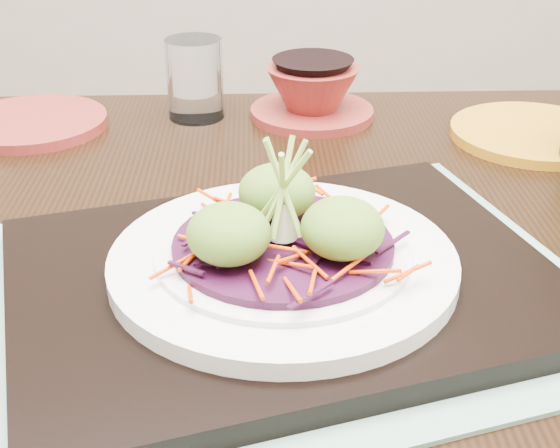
{
  "coord_description": "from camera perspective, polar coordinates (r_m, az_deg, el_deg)",
  "views": [
    {
      "loc": [
        -0.0,
        -0.58,
        1.0
      ],
      "look_at": [
        0.05,
        -0.09,
        0.74
      ],
      "focal_mm": 50.0,
      "sensor_mm": 36.0,
      "label": 1
    }
  ],
  "objects": [
    {
      "name": "yellow_plate",
      "position": [
        0.87,
        18.08,
        6.31
      ],
      "size": [
        0.23,
        0.23,
        0.01
      ],
      "primitive_type": "cylinder",
      "rotation": [
        0.0,
        0.0,
        -0.39
      ],
      "color": "#B77514",
      "rests_on": "dining_table"
    },
    {
      "name": "serving_tray",
      "position": [
        0.55,
        0.21,
        -4.14
      ],
      "size": [
        0.43,
        0.35,
        0.02
      ],
      "primitive_type": "cube",
      "rotation": [
        0.0,
        0.0,
        0.21
      ],
      "color": "black",
      "rests_on": "placemat"
    },
    {
      "name": "scallion_garnish",
      "position": [
        0.52,
        0.23,
        2.33
      ],
      "size": [
        0.06,
        0.06,
        0.08
      ],
      "primitive_type": null,
      "color": "#99BF4C",
      "rests_on": "cabbage_bed"
    },
    {
      "name": "placemat",
      "position": [
        0.56,
        0.21,
        -5.03
      ],
      "size": [
        0.49,
        0.42,
        0.0
      ],
      "primitive_type": "cube",
      "rotation": [
        0.0,
        0.0,
        0.21
      ],
      "color": "gray",
      "rests_on": "dining_table"
    },
    {
      "name": "white_plate",
      "position": [
        0.55,
        0.22,
        -2.66
      ],
      "size": [
        0.24,
        0.24,
        0.02
      ],
      "color": "white",
      "rests_on": "serving_tray"
    },
    {
      "name": "terracotta_bowl_set",
      "position": [
        0.88,
        2.38,
        9.42
      ],
      "size": [
        0.14,
        0.14,
        0.06
      ],
      "rotation": [
        0.0,
        0.0,
        -0.01
      ],
      "color": "maroon",
      "rests_on": "dining_table"
    },
    {
      "name": "water_glass",
      "position": [
        0.88,
        -6.25,
        10.51
      ],
      "size": [
        0.08,
        0.08,
        0.09
      ],
      "primitive_type": "cylinder",
      "rotation": [
        0.0,
        0.0,
        0.3
      ],
      "color": "white",
      "rests_on": "dining_table"
    },
    {
      "name": "cabbage_bed",
      "position": [
        0.54,
        0.22,
        -1.54
      ],
      "size": [
        0.15,
        0.15,
        0.01
      ],
      "primitive_type": "cylinder",
      "color": "#380B2C",
      "rests_on": "white_plate"
    },
    {
      "name": "carrot_julienne",
      "position": [
        0.54,
        0.22,
        -0.84
      ],
      "size": [
        0.19,
        0.19,
        0.01
      ],
      "primitive_type": null,
      "color": "#DB3703",
      "rests_on": "cabbage_bed"
    },
    {
      "name": "guacamole_scoops",
      "position": [
        0.53,
        0.23,
        0.48
      ],
      "size": [
        0.13,
        0.12,
        0.04
      ],
      "color": "olive",
      "rests_on": "cabbage_bed"
    },
    {
      "name": "terracotta_side_plate",
      "position": [
        0.9,
        -17.66,
        7.07
      ],
      "size": [
        0.19,
        0.19,
        0.01
      ],
      "primitive_type": "cylinder",
      "rotation": [
        0.0,
        0.0,
        -0.21
      ],
      "color": "maroon",
      "rests_on": "dining_table"
    },
    {
      "name": "dining_table",
      "position": [
        0.68,
        0.89,
        -7.89
      ],
      "size": [
        1.16,
        0.81,
        0.69
      ],
      "rotation": [
        0.0,
        0.0,
        -0.07
      ],
      "color": "black",
      "rests_on": "ground"
    }
  ]
}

